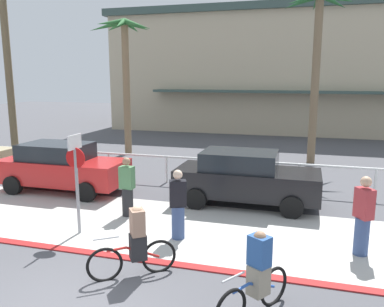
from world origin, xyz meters
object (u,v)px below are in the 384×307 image
at_px(palm_tree_3, 318,39).
at_px(pedestrian_2, 127,189).
at_px(car_red_1, 62,167).
at_px(pedestrian_0, 178,207).
at_px(car_black_2, 245,178).
at_px(cyclist_red_0, 136,243).
at_px(palm_tree_2, 125,50).
at_px(cyclist_blue_1, 257,276).
at_px(pedestrian_1, 363,219).
at_px(stop_sign_bike_lane, 76,170).
at_px(palm_tree_1, 5,26).

relative_size(palm_tree_3, pedestrian_2, 4.41).
distance_m(car_red_1, pedestrian_0, 5.96).
bearing_deg(car_red_1, pedestrian_2, -27.64).
distance_m(car_black_2, pedestrian_0, 3.37).
relative_size(cyclist_red_0, pedestrian_0, 0.86).
relative_size(palm_tree_2, pedestrian_2, 3.94).
distance_m(car_red_1, cyclist_blue_1, 9.29).
bearing_deg(palm_tree_2, pedestrian_0, -58.63).
height_order(pedestrian_1, pedestrian_2, pedestrian_1).
bearing_deg(palm_tree_3, car_black_2, -106.07).
distance_m(palm_tree_2, pedestrian_1, 14.68).
xyz_separation_m(palm_tree_2, cyclist_blue_1, (8.25, -12.49, -4.57)).
relative_size(stop_sign_bike_lane, palm_tree_3, 0.34).
bearing_deg(stop_sign_bike_lane, cyclist_red_0, -34.91).
height_order(palm_tree_3, car_red_1, palm_tree_3).
relative_size(palm_tree_2, cyclist_red_0, 4.50).
xyz_separation_m(palm_tree_1, palm_tree_3, (14.71, 2.20, -0.76)).
bearing_deg(pedestrian_0, cyclist_blue_1, -49.67).
bearing_deg(car_red_1, palm_tree_1, 140.91).
xyz_separation_m(palm_tree_2, cyclist_red_0, (5.76, -11.83, -4.57)).
bearing_deg(cyclist_red_0, pedestrian_1, 26.92).
bearing_deg(palm_tree_1, cyclist_blue_1, -37.74).
bearing_deg(pedestrian_2, palm_tree_2, 115.25).
bearing_deg(pedestrian_0, stop_sign_bike_lane, -171.35).
relative_size(cyclist_red_0, pedestrian_1, 0.83).
xyz_separation_m(stop_sign_bike_lane, pedestrian_2, (0.63, 1.53, -0.88)).
relative_size(stop_sign_bike_lane, cyclist_blue_1, 1.64).
height_order(car_red_1, cyclist_blue_1, car_red_1).
height_order(palm_tree_1, cyclist_red_0, palm_tree_1).
height_order(palm_tree_1, palm_tree_3, palm_tree_1).
height_order(cyclist_red_0, cyclist_blue_1, same).
bearing_deg(pedestrian_1, pedestrian_0, -176.22).
bearing_deg(cyclist_blue_1, palm_tree_1, 142.26).
distance_m(stop_sign_bike_lane, pedestrian_2, 1.88).
relative_size(stop_sign_bike_lane, pedestrian_0, 1.46).
height_order(car_black_2, cyclist_red_0, car_black_2).
bearing_deg(car_red_1, palm_tree_2, 96.44).
relative_size(palm_tree_2, pedestrian_1, 3.72).
bearing_deg(cyclist_blue_1, pedestrian_1, 55.98).
xyz_separation_m(cyclist_red_0, cyclist_blue_1, (2.49, -0.66, 0.00)).
height_order(car_black_2, pedestrian_2, pedestrian_2).
xyz_separation_m(palm_tree_1, pedestrian_0, (11.51, -8.00, -5.56)).
xyz_separation_m(cyclist_red_0, pedestrian_0, (0.24, 1.99, 0.12)).
xyz_separation_m(stop_sign_bike_lane, pedestrian_1, (6.76, 0.66, -0.82)).
distance_m(pedestrian_0, pedestrian_1, 4.24).
bearing_deg(stop_sign_bike_lane, pedestrian_2, 67.56).
relative_size(car_black_2, pedestrian_0, 2.50).
bearing_deg(palm_tree_1, stop_sign_bike_lane, -43.05).
height_order(cyclist_blue_1, pedestrian_0, pedestrian_0).
distance_m(car_black_2, pedestrian_2, 3.67).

